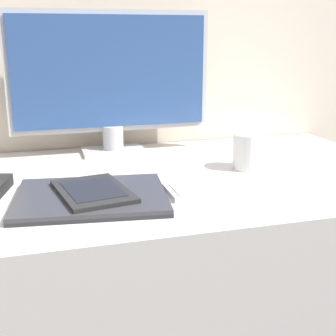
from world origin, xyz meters
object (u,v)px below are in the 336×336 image
(ereader, at_px, (93,191))
(coffee_mug, at_px, (250,151))
(laptop, at_px, (91,197))
(monitor, at_px, (111,79))
(keyboard, at_px, (239,186))

(ereader, bearing_deg, coffee_mug, 17.63)
(laptop, bearing_deg, ereader, -21.20)
(monitor, distance_m, laptop, 0.46)
(monitor, xyz_separation_m, keyboard, (0.22, -0.41, -0.21))
(coffee_mug, bearing_deg, ereader, -162.37)
(ereader, xyz_separation_m, coffee_mug, (0.42, 0.13, 0.02))
(ereader, relative_size, coffee_mug, 1.83)
(keyboard, xyz_separation_m, coffee_mug, (0.09, 0.15, 0.04))
(monitor, xyz_separation_m, ereader, (-0.11, -0.40, -0.19))
(ereader, bearing_deg, keyboard, -2.33)
(keyboard, bearing_deg, monitor, 117.80)
(monitor, relative_size, keyboard, 1.71)
(keyboard, relative_size, laptop, 0.99)
(keyboard, distance_m, laptop, 0.33)
(monitor, relative_size, ereader, 2.62)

